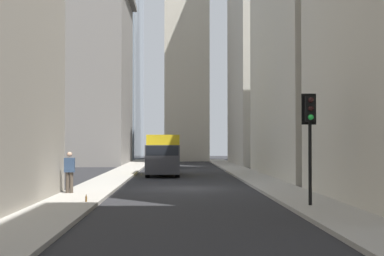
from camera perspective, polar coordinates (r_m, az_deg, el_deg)
name	(u,v)px	position (r m, az deg, el deg)	size (l,w,h in m)	color
ground_plane	(186,188)	(29.75, -0.57, -5.91)	(135.00, 135.00, 0.00)	#262628
sidewalk_right	(97,187)	(30.00, -9.24, -5.72)	(90.00, 2.20, 0.14)	#A8A399
sidewalk_left	(274,187)	(30.16, 8.05, -5.70)	(90.00, 2.20, 0.14)	#A8A399
building_left_far	(281,15)	(63.27, 8.73, 10.81)	(16.06, 10.00, 31.35)	#B7B2A5
building_left_midfar	(341,40)	(40.85, 14.38, 8.33)	(18.03, 10.50, 18.39)	beige
building_right_far	(80,65)	(62.73, -10.88, 6.01)	(13.95, 10.50, 20.74)	gray
delivery_truck	(163,155)	(40.79, -2.82, -2.62)	(6.46, 2.25, 2.84)	yellow
sedan_white	(166,160)	(53.29, -2.54, -3.18)	(4.30, 1.78, 1.42)	silver
traffic_light_foreground	(310,123)	(20.95, 11.44, 0.50)	(0.43, 0.52, 3.93)	black
pedestrian	(69,170)	(25.99, -11.87, -4.07)	(0.26, 0.44, 1.79)	#473D33
discarded_bottle	(86,199)	(22.12, -10.30, -6.82)	(0.07, 0.07, 0.27)	brown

